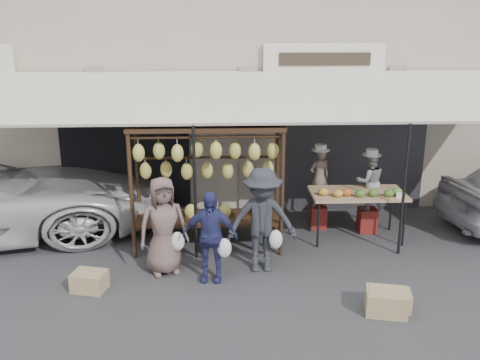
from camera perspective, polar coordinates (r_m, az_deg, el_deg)
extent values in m
plane|color=#2D2D30|center=(8.26, 2.17, -11.53)|extent=(90.00, 90.00, 0.00)
cube|color=#BAB09A|center=(13.75, 0.08, 15.20)|extent=(24.00, 6.00, 7.00)
cube|color=#232328|center=(11.38, 11.94, 2.97)|extent=(3.00, 0.10, 2.50)
cube|color=black|center=(11.18, -12.12, 2.71)|extent=(2.60, 0.10, 2.50)
cube|color=silver|center=(10.87, 8.98, 12.65)|extent=(2.40, 0.10, 0.60)
cube|color=beige|center=(9.64, 1.23, 9.01)|extent=(10.00, 2.34, 0.63)
cylinder|color=black|center=(8.84, -4.83, -1.47)|extent=(0.05, 0.05, 2.30)
cylinder|color=black|center=(9.37, 17.09, -1.11)|extent=(0.05, 0.05, 2.30)
cylinder|color=black|center=(9.00, -11.50, -1.75)|extent=(0.07, 0.07, 2.20)
cylinder|color=black|center=(8.96, 4.50, -1.55)|extent=(0.07, 0.07, 2.20)
cylinder|color=black|center=(9.76, -10.81, -0.24)|extent=(0.07, 0.07, 2.20)
cylinder|color=black|center=(9.71, 3.94, -0.04)|extent=(0.07, 0.07, 2.20)
cube|color=black|center=(8.99, -3.61, 5.81)|extent=(2.60, 0.90, 0.07)
cylinder|color=black|center=(8.68, -3.63, 4.58)|extent=(2.50, 0.05, 0.05)
cylinder|color=black|center=(9.36, -3.56, 5.51)|extent=(2.50, 0.05, 0.05)
cylinder|color=black|center=(9.12, -3.55, 2.42)|extent=(2.50, 0.05, 0.05)
cube|color=black|center=(9.46, -3.43, -4.04)|extent=(2.50, 0.80, 0.05)
ellipsoid|color=#DCC562|center=(8.82, -10.77, 2.86)|extent=(0.20, 0.18, 0.30)
ellipsoid|color=#DCC562|center=(8.93, -8.64, 3.11)|extent=(0.20, 0.18, 0.30)
ellipsoid|color=#DCC562|center=(8.76, -6.69, 2.86)|extent=(0.20, 0.18, 0.30)
ellipsoid|color=#DCC562|center=(8.88, -4.61, 3.34)|extent=(0.20, 0.18, 0.30)
ellipsoid|color=#DCC562|center=(8.73, -2.57, 3.18)|extent=(0.20, 0.18, 0.30)
ellipsoid|color=#DCC562|center=(8.89, -0.54, 3.16)|extent=(0.20, 0.18, 0.30)
ellipsoid|color=#DCC562|center=(8.75, 1.55, 3.01)|extent=(0.20, 0.18, 0.30)
ellipsoid|color=#DCC562|center=(8.93, 3.50, 3.14)|extent=(0.20, 0.18, 0.30)
ellipsoid|color=#DCC562|center=(9.26, -10.04, 0.99)|extent=(0.20, 0.18, 0.30)
ellipsoid|color=#DCC562|center=(9.21, -7.88, 1.12)|extent=(0.20, 0.18, 0.30)
ellipsoid|color=#DCC562|center=(9.20, -5.70, 0.92)|extent=(0.20, 0.18, 0.30)
ellipsoid|color=#DCC562|center=(9.18, -3.52, 1.02)|extent=(0.20, 0.18, 0.30)
ellipsoid|color=#DCC562|center=(9.18, -1.34, 0.97)|extent=(0.20, 0.18, 0.30)
ellipsoid|color=#DCC562|center=(9.19, 0.85, 1.13)|extent=(0.20, 0.18, 0.30)
ellipsoid|color=#DCC562|center=(9.22, 3.02, 1.17)|extent=(0.20, 0.18, 0.30)
cube|color=tan|center=(9.92, 12.43, -1.42)|extent=(1.70, 0.90, 0.05)
cylinder|color=black|center=(9.56, 8.34, -4.77)|extent=(0.04, 0.04, 0.85)
cylinder|color=black|center=(9.96, 17.10, -4.46)|extent=(0.04, 0.04, 0.85)
cylinder|color=black|center=(10.24, 7.58, -3.23)|extent=(0.04, 0.04, 0.85)
cylinder|color=black|center=(10.61, 15.81, -3.01)|extent=(0.04, 0.04, 0.85)
ellipsoid|color=gold|center=(9.59, 8.88, -1.25)|extent=(0.18, 0.14, 0.14)
ellipsoid|color=gold|center=(9.55, 10.43, -1.40)|extent=(0.18, 0.14, 0.14)
ellipsoid|color=#B25919|center=(9.63, 11.31, -1.31)|extent=(0.18, 0.14, 0.14)
ellipsoid|color=#477226|center=(9.62, 12.69, -1.41)|extent=(0.18, 0.14, 0.14)
ellipsoid|color=#477226|center=(9.71, 14.04, -1.34)|extent=(0.18, 0.14, 0.14)
ellipsoid|color=#477226|center=(9.76, 15.61, -1.38)|extent=(0.18, 0.14, 0.14)
ellipsoid|color=#598C33|center=(9.89, 16.38, -1.19)|extent=(0.18, 0.14, 0.14)
imported|color=#695450|center=(10.26, 8.46, 0.25)|extent=(0.48, 0.39, 1.14)
imported|color=gray|center=(10.25, 13.69, -0.14)|extent=(0.53, 0.42, 1.08)
imported|color=brown|center=(8.52, -8.19, -4.87)|extent=(0.90, 0.72, 1.59)
imported|color=navy|center=(8.24, -3.23, -6.02)|extent=(0.89, 0.45, 1.45)
imported|color=#2A2B32|center=(8.48, 2.35, -4.33)|extent=(1.12, 0.66, 1.72)
cube|color=maroon|center=(10.52, 8.27, -3.89)|extent=(0.32, 0.32, 0.44)
cube|color=maroon|center=(10.50, 13.40, -4.17)|extent=(0.39, 0.39, 0.46)
cube|color=tan|center=(7.85, 15.35, -12.43)|extent=(0.63, 0.53, 0.33)
cube|color=tan|center=(8.00, 16.12, -12.18)|extent=(0.50, 0.42, 0.27)
cube|color=tan|center=(8.47, -15.76, -10.34)|extent=(0.56, 0.47, 0.29)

